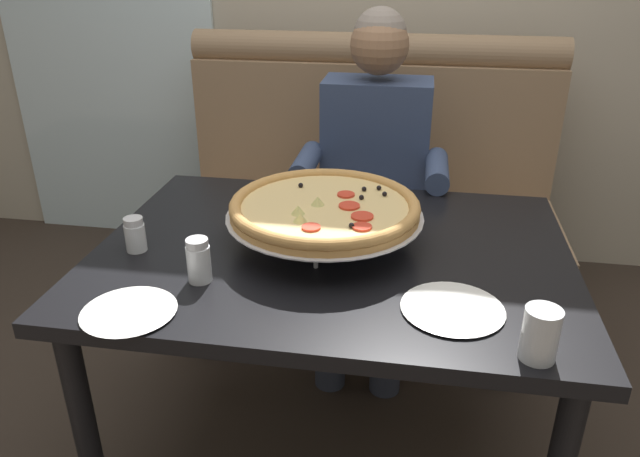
{
  "coord_description": "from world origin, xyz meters",
  "views": [
    {
      "loc": [
        0.21,
        -1.44,
        1.47
      ],
      "look_at": [
        -0.03,
        -0.01,
        0.78
      ],
      "focal_mm": 33.9,
      "sensor_mm": 36.0,
      "label": 1
    }
  ],
  "objects_px": {
    "plate_near_left": "(453,306)",
    "plate_near_right": "(129,309)",
    "shaker_pepper_flakes": "(135,237)",
    "diner_main": "(373,170)",
    "dining_table": "(332,274)",
    "patio_chair": "(167,105)",
    "booth_bench": "(364,216)",
    "shaker_parmesan": "(199,263)",
    "drinking_glass": "(540,337)",
    "pizza": "(325,208)"
  },
  "relations": [
    {
      "from": "patio_chair",
      "to": "shaker_parmesan",
      "type": "bearing_deg",
      "value": -65.36
    },
    {
      "from": "plate_near_left",
      "to": "drinking_glass",
      "type": "xyz_separation_m",
      "value": [
        0.16,
        -0.15,
        0.04
      ]
    },
    {
      "from": "dining_table",
      "to": "shaker_pepper_flakes",
      "type": "bearing_deg",
      "value": -169.18
    },
    {
      "from": "pizza",
      "to": "plate_near_right",
      "type": "height_order",
      "value": "pizza"
    },
    {
      "from": "booth_bench",
      "to": "patio_chair",
      "type": "height_order",
      "value": "booth_bench"
    },
    {
      "from": "pizza",
      "to": "plate_near_left",
      "type": "xyz_separation_m",
      "value": [
        0.34,
        -0.28,
        -0.1
      ]
    },
    {
      "from": "dining_table",
      "to": "plate_near_right",
      "type": "xyz_separation_m",
      "value": [
        -0.4,
        -0.39,
        0.09
      ]
    },
    {
      "from": "plate_near_right",
      "to": "booth_bench",
      "type": "bearing_deg",
      "value": 73.22
    },
    {
      "from": "shaker_parmesan",
      "to": "plate_near_left",
      "type": "xyz_separation_m",
      "value": [
        0.61,
        -0.03,
        -0.04
      ]
    },
    {
      "from": "patio_chair",
      "to": "plate_near_right",
      "type": "bearing_deg",
      "value": -68.81
    },
    {
      "from": "shaker_pepper_flakes",
      "to": "dining_table",
      "type": "bearing_deg",
      "value": 10.82
    },
    {
      "from": "diner_main",
      "to": "plate_near_right",
      "type": "bearing_deg",
      "value": -113.05
    },
    {
      "from": "shaker_pepper_flakes",
      "to": "patio_chair",
      "type": "distance_m",
      "value": 2.48
    },
    {
      "from": "plate_near_right",
      "to": "drinking_glass",
      "type": "distance_m",
      "value": 0.87
    },
    {
      "from": "plate_near_left",
      "to": "plate_near_right",
      "type": "height_order",
      "value": "same"
    },
    {
      "from": "pizza",
      "to": "drinking_glass",
      "type": "distance_m",
      "value": 0.66
    },
    {
      "from": "dining_table",
      "to": "drinking_glass",
      "type": "xyz_separation_m",
      "value": [
        0.47,
        -0.41,
        0.13
      ]
    },
    {
      "from": "shaker_pepper_flakes",
      "to": "shaker_parmesan",
      "type": "relative_size",
      "value": 0.85
    },
    {
      "from": "booth_bench",
      "to": "pizza",
      "type": "xyz_separation_m",
      "value": [
        -0.03,
        -0.92,
        0.43
      ]
    },
    {
      "from": "shaker_parmesan",
      "to": "plate_near_right",
      "type": "relative_size",
      "value": 0.52
    },
    {
      "from": "booth_bench",
      "to": "dining_table",
      "type": "distance_m",
      "value": 0.97
    },
    {
      "from": "drinking_glass",
      "to": "patio_chair",
      "type": "height_order",
      "value": "patio_chair"
    },
    {
      "from": "pizza",
      "to": "drinking_glass",
      "type": "height_order",
      "value": "pizza"
    },
    {
      "from": "shaker_pepper_flakes",
      "to": "plate_near_right",
      "type": "bearing_deg",
      "value": -68.35
    },
    {
      "from": "pizza",
      "to": "plate_near_right",
      "type": "distance_m",
      "value": 0.57
    },
    {
      "from": "pizza",
      "to": "shaker_parmesan",
      "type": "relative_size",
      "value": 4.74
    },
    {
      "from": "plate_near_left",
      "to": "plate_near_right",
      "type": "bearing_deg",
      "value": -169.56
    },
    {
      "from": "shaker_pepper_flakes",
      "to": "diner_main",
      "type": "bearing_deg",
      "value": 53.67
    },
    {
      "from": "diner_main",
      "to": "shaker_pepper_flakes",
      "type": "height_order",
      "value": "diner_main"
    },
    {
      "from": "plate_near_right",
      "to": "patio_chair",
      "type": "relative_size",
      "value": 0.25
    },
    {
      "from": "booth_bench",
      "to": "plate_near_right",
      "type": "xyz_separation_m",
      "value": [
        -0.4,
        -1.33,
        0.33
      ]
    },
    {
      "from": "pizza",
      "to": "shaker_pepper_flakes",
      "type": "relative_size",
      "value": 5.6
    },
    {
      "from": "booth_bench",
      "to": "pizza",
      "type": "height_order",
      "value": "booth_bench"
    },
    {
      "from": "shaker_pepper_flakes",
      "to": "drinking_glass",
      "type": "distance_m",
      "value": 1.04
    },
    {
      "from": "shaker_parmesan",
      "to": "patio_chair",
      "type": "height_order",
      "value": "patio_chair"
    },
    {
      "from": "dining_table",
      "to": "drinking_glass",
      "type": "height_order",
      "value": "drinking_glass"
    },
    {
      "from": "booth_bench",
      "to": "plate_near_left",
      "type": "xyz_separation_m",
      "value": [
        0.31,
        -1.2,
        0.33
      ]
    },
    {
      "from": "plate_near_left",
      "to": "plate_near_right",
      "type": "relative_size",
      "value": 1.1
    },
    {
      "from": "patio_chair",
      "to": "shaker_pepper_flakes",
      "type": "bearing_deg",
      "value": -68.87
    },
    {
      "from": "dining_table",
      "to": "plate_near_left",
      "type": "height_order",
      "value": "plate_near_left"
    },
    {
      "from": "shaker_pepper_flakes",
      "to": "plate_near_left",
      "type": "xyz_separation_m",
      "value": [
        0.83,
        -0.16,
        -0.03
      ]
    },
    {
      "from": "booth_bench",
      "to": "shaker_pepper_flakes",
      "type": "xyz_separation_m",
      "value": [
        -0.52,
        -1.04,
        0.36
      ]
    },
    {
      "from": "plate_near_right",
      "to": "diner_main",
      "type": "bearing_deg",
      "value": 66.95
    },
    {
      "from": "diner_main",
      "to": "drinking_glass",
      "type": "relative_size",
      "value": 11.34
    },
    {
      "from": "booth_bench",
      "to": "drinking_glass",
      "type": "relative_size",
      "value": 14.11
    },
    {
      "from": "drinking_glass",
      "to": "diner_main",
      "type": "bearing_deg",
      "value": 111.28
    },
    {
      "from": "diner_main",
      "to": "drinking_glass",
      "type": "height_order",
      "value": "diner_main"
    },
    {
      "from": "drinking_glass",
      "to": "shaker_pepper_flakes",
      "type": "bearing_deg",
      "value": 162.74
    },
    {
      "from": "dining_table",
      "to": "booth_bench",
      "type": "bearing_deg",
      "value": 90.0
    },
    {
      "from": "dining_table",
      "to": "plate_near_left",
      "type": "distance_m",
      "value": 0.42
    }
  ]
}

